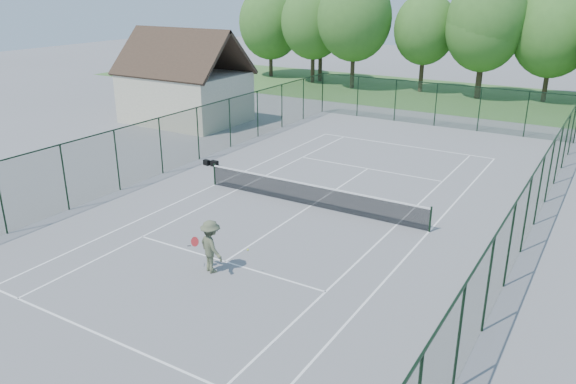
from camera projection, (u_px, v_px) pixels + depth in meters
ground at (311, 206)px, 25.44m from camera, size 140.00×140.00×0.00m
grass_far at (476, 98)px, 49.48m from camera, size 80.00×16.00×0.01m
court_lines at (311, 206)px, 25.44m from camera, size 11.05×23.85×0.01m
tennis_net at (311, 194)px, 25.24m from camera, size 11.08×0.08×1.10m
fence_enclosure at (311, 173)px, 24.90m from camera, size 18.05×36.05×3.02m
utility_building at (184, 78)px, 40.16m from camera, size 8.60×6.27×6.63m
tree_line_far at (484, 28)px, 47.40m from camera, size 39.40×6.40×9.70m
sports_bag_a at (207, 162)px, 31.13m from camera, size 0.41×0.29×0.29m
sports_bag_b at (215, 164)px, 30.92m from camera, size 0.41×0.26×0.31m
tennis_player at (211, 247)px, 19.31m from camera, size 2.18×1.13×1.91m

